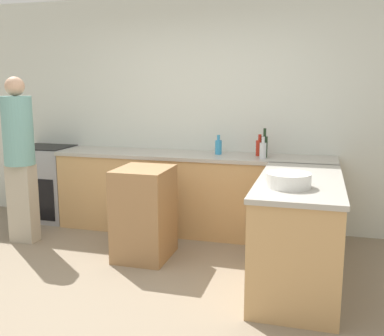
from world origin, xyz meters
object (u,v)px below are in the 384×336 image
at_px(wine_bottle_dark, 264,146).
at_px(vinegar_bottle_clear, 263,150).
at_px(person_by_range, 19,153).
at_px(dish_soap_bottle, 218,147).
at_px(range_oven, 47,183).
at_px(mixing_bowl, 288,180).
at_px(hot_sauce_bottle, 260,147).
at_px(island_table, 144,213).

distance_m(wine_bottle_dark, vinegar_bottle_clear, 0.11).
bearing_deg(person_by_range, wine_bottle_dark, 17.78).
xyz_separation_m(wine_bottle_dark, dish_soap_bottle, (-0.52, 0.07, -0.04)).
bearing_deg(range_oven, mixing_bowl, -24.75).
bearing_deg(mixing_bowl, range_oven, 155.25).
bearing_deg(dish_soap_bottle, hot_sauce_bottle, 2.88).
bearing_deg(island_table, dish_soap_bottle, 60.60).
height_order(range_oven, mixing_bowl, mixing_bowl).
bearing_deg(vinegar_bottle_clear, range_oven, 177.12).
height_order(dish_soap_bottle, hot_sauce_bottle, hot_sauce_bottle).
distance_m(range_oven, person_by_range, 1.00).
bearing_deg(vinegar_bottle_clear, wine_bottle_dark, 89.13).
height_order(range_oven, island_table, range_oven).
relative_size(island_table, person_by_range, 0.51).
xyz_separation_m(wine_bottle_dark, person_by_range, (-2.48, -0.80, -0.07)).
bearing_deg(mixing_bowl, island_table, 159.56).
relative_size(mixing_bowl, person_by_range, 0.19).
xyz_separation_m(hot_sauce_bottle, person_by_range, (-2.42, -0.89, -0.04)).
distance_m(dish_soap_bottle, hot_sauce_bottle, 0.46).
relative_size(island_table, hot_sauce_bottle, 3.80).
xyz_separation_m(mixing_bowl, hot_sauce_bottle, (-0.41, 1.49, 0.04)).
xyz_separation_m(dish_soap_bottle, hot_sauce_bottle, (0.46, 0.02, 0.01)).
height_order(island_table, dish_soap_bottle, dish_soap_bottle).
xyz_separation_m(island_table, dish_soap_bottle, (0.53, 0.94, 0.55)).
bearing_deg(range_oven, wine_bottle_dark, -0.60).
height_order(mixing_bowl, dish_soap_bottle, dish_soap_bottle).
height_order(dish_soap_bottle, person_by_range, person_by_range).
bearing_deg(vinegar_bottle_clear, island_table, -144.08).
bearing_deg(person_by_range, range_oven, 106.64).
height_order(island_table, hot_sauce_bottle, hot_sauce_bottle).
bearing_deg(mixing_bowl, hot_sauce_bottle, 105.48).
bearing_deg(dish_soap_bottle, mixing_bowl, -59.26).
bearing_deg(hot_sauce_bottle, mixing_bowl, -74.52).
bearing_deg(dish_soap_bottle, vinegar_bottle_clear, -19.16).
distance_m(mixing_bowl, vinegar_bottle_clear, 1.33).
bearing_deg(mixing_bowl, dish_soap_bottle, 120.74).
xyz_separation_m(range_oven, hot_sauce_bottle, (2.67, 0.07, 0.55)).
distance_m(wine_bottle_dark, person_by_range, 2.61).
relative_size(wine_bottle_dark, hot_sauce_bottle, 1.33).
relative_size(range_oven, hot_sauce_bottle, 3.93).
height_order(mixing_bowl, wine_bottle_dark, wine_bottle_dark).
bearing_deg(wine_bottle_dark, dish_soap_bottle, 172.17).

